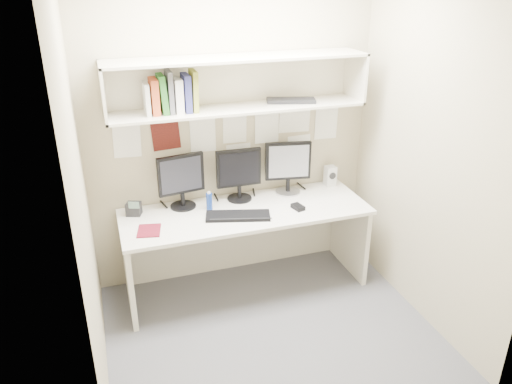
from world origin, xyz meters
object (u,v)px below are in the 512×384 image
object	(u,v)px
maroon_notebook	(149,231)
keyboard	(238,216)
monitor_center	(239,172)
speaker	(330,176)
desk	(246,249)
monitor_right	(288,165)
desk_phone	(134,209)
monitor_left	(181,179)

from	to	relation	value
maroon_notebook	keyboard	bearing A→B (deg)	13.15
monitor_center	keyboard	xyz separation A→B (m)	(-0.11, -0.33, -0.23)
keyboard	speaker	xyz separation A→B (m)	(0.97, 0.36, 0.08)
monitor_center	maroon_notebook	world-z (taller)	monitor_center
desk	maroon_notebook	size ratio (longest dim) A/B	9.90
monitor_center	monitor_right	bearing A→B (deg)	0.44
maroon_notebook	desk	bearing A→B (deg)	21.02
desk	monitor_center	distance (m)	0.64
desk_phone	monitor_center	bearing A→B (deg)	22.65
monitor_right	keyboard	bearing A→B (deg)	-138.74
keyboard	monitor_center	bearing A→B (deg)	87.41
monitor_center	desk_phone	xyz separation A→B (m)	(-0.88, -0.03, -0.19)
monitor_center	monitor_right	world-z (taller)	monitor_right
desk	desk_phone	bearing A→B (deg)	167.68
monitor_left	monitor_center	world-z (taller)	monitor_left
monitor_left	desk_phone	distance (m)	0.44
maroon_notebook	desk_phone	size ratio (longest dim) A/B	1.48
keyboard	desk_phone	world-z (taller)	desk_phone
monitor_right	desk_phone	size ratio (longest dim) A/B	3.35
monitor_right	speaker	size ratio (longest dim) A/B	2.54
desk	monitor_right	distance (m)	0.79
monitor_left	desk_phone	bearing A→B (deg)	175.23
speaker	desk_phone	distance (m)	1.74
monitor_left	desk	bearing A→B (deg)	-34.29
monitor_left	maroon_notebook	size ratio (longest dim) A/B	2.21
monitor_left	desk_phone	size ratio (longest dim) A/B	3.27
monitor_center	monitor_left	bearing A→B (deg)	-179.56
monitor_left	keyboard	distance (m)	0.55
monitor_center	speaker	world-z (taller)	monitor_center
desk_phone	maroon_notebook	bearing A→B (deg)	-55.86
desk	monitor_left	bearing A→B (deg)	154.92
monitor_left	monitor_center	size ratio (longest dim) A/B	1.01
keyboard	speaker	bearing A→B (deg)	35.78
monitor_center	maroon_notebook	distance (m)	0.90
desk	speaker	distance (m)	1.01
monitor_center	speaker	xyz separation A→B (m)	(0.86, 0.03, -0.15)
monitor_right	desk_phone	world-z (taller)	monitor_right
desk	desk_phone	xyz separation A→B (m)	(-0.86, 0.19, 0.42)
monitor_left	maroon_notebook	distance (m)	0.53
monitor_right	maroon_notebook	world-z (taller)	monitor_right
monitor_left	monitor_right	distance (m)	0.92
desk	maroon_notebook	bearing A→B (deg)	-170.91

